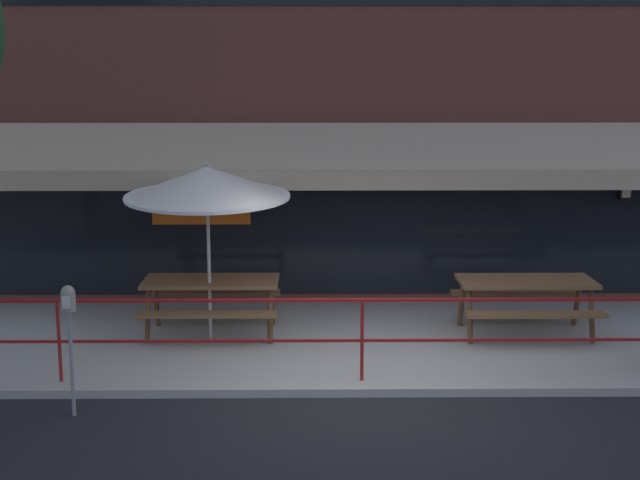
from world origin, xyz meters
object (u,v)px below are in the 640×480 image
at_px(picnic_table_left, 211,291).
at_px(parking_meter_near, 69,311).
at_px(patio_umbrella_left, 207,183).
at_px(picnic_table_centre, 526,291).

distance_m(picnic_table_left, parking_meter_near, 2.91).
xyz_separation_m(picnic_table_left, parking_meter_near, (-1.19, -2.62, 0.44)).
distance_m(picnic_table_left, patio_umbrella_left, 1.49).
height_order(picnic_table_left, picnic_table_centre, same).
bearing_deg(picnic_table_left, parking_meter_near, -114.31).
distance_m(picnic_table_centre, patio_umbrella_left, 4.47).
relative_size(picnic_table_centre, patio_umbrella_left, 0.76).
bearing_deg(patio_umbrella_left, picnic_table_centre, 1.82).
height_order(picnic_table_centre, parking_meter_near, parking_meter_near).
xyz_separation_m(picnic_table_left, picnic_table_centre, (4.22, -0.05, 0.00)).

